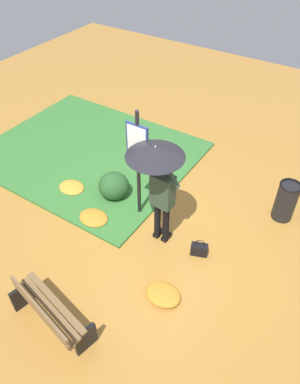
{
  "coord_description": "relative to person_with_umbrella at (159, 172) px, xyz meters",
  "views": [
    {
      "loc": [
        -2.57,
        4.14,
        5.24
      ],
      "look_at": [
        0.13,
        -0.03,
        0.85
      ],
      "focal_mm": 34.56,
      "sensor_mm": 36.0,
      "label": 1
    }
  ],
  "objects": [
    {
      "name": "ground_plane",
      "position": [
        0.15,
        -0.15,
        -1.55
      ],
      "size": [
        18.0,
        18.0,
        0.0
      ],
      "primitive_type": "plane",
      "color": "#B27A33"
    },
    {
      "name": "grass_verge",
      "position": [
        2.82,
        -1.36,
        -1.53
      ],
      "size": [
        4.8,
        4.0,
        0.05
      ],
      "color": "#387533",
      "rests_on": "ground_plane"
    },
    {
      "name": "person_with_umbrella",
      "position": [
        0.0,
        0.0,
        0.0
      ],
      "size": [
        0.96,
        0.96,
        2.04
      ],
      "color": "black",
      "rests_on": "ground_plane"
    },
    {
      "name": "info_sign_post",
      "position": [
        0.64,
        -0.34,
        -0.11
      ],
      "size": [
        0.44,
        0.07,
        2.3
      ],
      "color": "black",
      "rests_on": "ground_plane"
    },
    {
      "name": "handbag",
      "position": [
        -0.85,
        -0.05,
        -1.42
      ],
      "size": [
        0.33,
        0.24,
        0.37
      ],
      "color": "black",
      "rests_on": "ground_plane"
    },
    {
      "name": "park_bench",
      "position": [
        0.36,
        2.4,
        -1.15
      ],
      "size": [
        1.41,
        0.65,
        0.75
      ],
      "color": "black",
      "rests_on": "ground_plane"
    },
    {
      "name": "trash_bin",
      "position": [
        -1.79,
        -1.79,
        -1.13
      ],
      "size": [
        0.42,
        0.42,
        0.83
      ],
      "color": "black",
      "rests_on": "ground_plane"
    },
    {
      "name": "shrub_cluster",
      "position": [
        1.39,
        -0.49,
        -1.28
      ],
      "size": [
        0.7,
        0.64,
        0.57
      ],
      "color": "#285628",
      "rests_on": "ground_plane"
    },
    {
      "name": "leaf_pile_near_person",
      "position": [
        2.26,
        -0.13,
        -1.49
      ],
      "size": [
        0.58,
        0.46,
        0.13
      ],
      "color": "gold",
      "rests_on": "ground_plane"
    },
    {
      "name": "leaf_pile_by_bench",
      "position": [
        1.28,
        0.32,
        -1.49
      ],
      "size": [
        0.6,
        0.48,
        0.13
      ],
      "color": "#C68428",
      "rests_on": "ground_plane"
    },
    {
      "name": "leaf_pile_far_path",
      "position": [
        -0.77,
        1.05,
        -1.49
      ],
      "size": [
        0.59,
        0.47,
        0.13
      ],
      "color": "#C68428",
      "rests_on": "ground_plane"
    }
  ]
}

